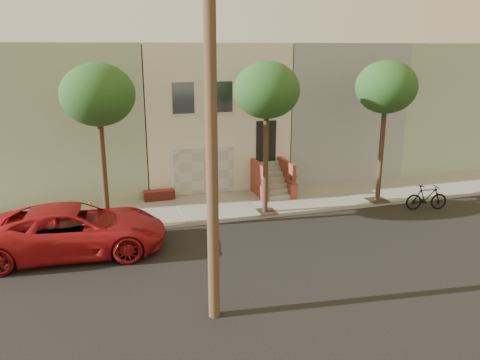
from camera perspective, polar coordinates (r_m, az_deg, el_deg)
name	(u,v)px	position (r m, az deg, el deg)	size (l,w,h in m)	color
ground	(276,254)	(16.85, 4.30, -8.84)	(90.00, 90.00, 0.00)	black
sidewalk	(233,205)	(21.55, -0.82, -3.03)	(40.00, 3.70, 0.15)	gray
house_row	(203,110)	(26.29, -4.42, 8.32)	(33.10, 11.70, 7.00)	beige
tree_left	(98,96)	(18.25, -16.62, 9.61)	(2.70, 2.57, 6.30)	#2D2116
tree_mid	(267,91)	(19.42, 3.22, 10.55)	(2.70, 2.57, 6.30)	#2D2116
tree_right	(386,88)	(21.92, 17.09, 10.48)	(2.70, 2.57, 6.30)	#2D2116
pickup_truck	(74,230)	(17.53, -19.21, -5.65)	(2.88, 6.25, 1.74)	#A4151A
motorcycle	(427,197)	(22.60, 21.40, -1.96)	(0.53, 1.87, 1.12)	black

